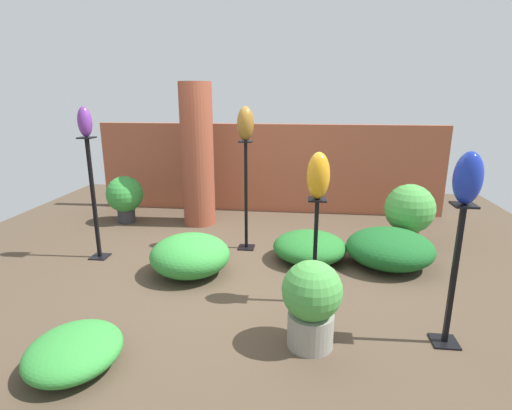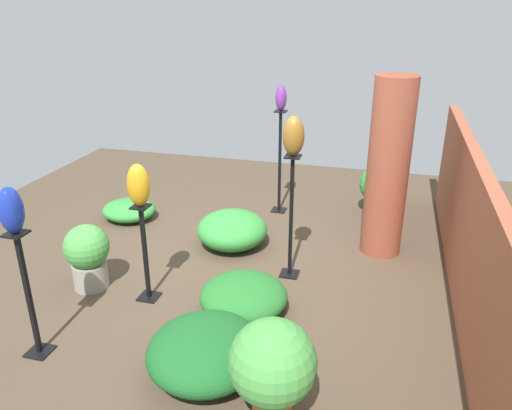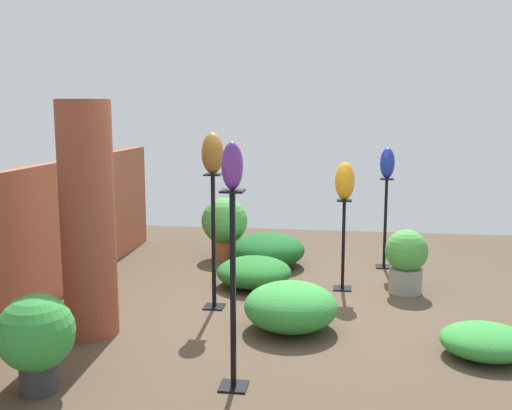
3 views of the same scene
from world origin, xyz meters
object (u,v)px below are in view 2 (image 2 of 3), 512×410
object	(u,v)px
art_vase_amber	(138,185)
art_vase_cobalt	(11,210)
pedestal_amber	(145,258)
potted_plant_mid_right	(379,186)
brick_pillar	(388,169)
potted_plant_front_right	(88,254)
pedestal_cobalt	(30,301)
pedestal_violet	(280,166)
art_vase_bronze	(294,136)
pedestal_bronze	(291,223)
art_vase_violet	(281,98)
potted_plant_front_left	(273,366)

from	to	relation	value
art_vase_amber	art_vase_cobalt	xyz separation A→B (m)	(1.02, -0.52, 0.11)
pedestal_amber	potted_plant_mid_right	world-z (taller)	pedestal_amber
brick_pillar	potted_plant_front_right	size ratio (longest dim) A/B	2.95
pedestal_cobalt	pedestal_violet	bearing A→B (deg)	159.91
art_vase_cobalt	pedestal_violet	bearing A→B (deg)	159.91
pedestal_violet	art_vase_bronze	size ratio (longest dim) A/B	3.58
pedestal_bronze	potted_plant_front_right	world-z (taller)	pedestal_bronze
art_vase_violet	potted_plant_front_right	xyz separation A→B (m)	(2.49, -1.45, -1.22)
pedestal_amber	pedestal_cobalt	distance (m)	1.15
potted_plant_front_left	art_vase_cobalt	bearing A→B (deg)	-95.22
pedestal_cobalt	potted_plant_front_right	size ratio (longest dim) A/B	1.63
brick_pillar	art_vase_bronze	world-z (taller)	brick_pillar
brick_pillar	art_vase_amber	size ratio (longest dim) A/B	5.01
pedestal_cobalt	art_vase_bronze	size ratio (longest dim) A/B	2.84
pedestal_amber	pedestal_cobalt	world-z (taller)	pedestal_cobalt
art_vase_cobalt	art_vase_amber	bearing A→B (deg)	152.90
brick_pillar	art_vase_violet	xyz separation A→B (m)	(-0.86, -1.44, 0.57)
pedestal_bronze	art_vase_bronze	distance (m)	0.93
art_vase_violet	art_vase_bronze	bearing A→B (deg)	16.53
art_vase_amber	potted_plant_mid_right	distance (m)	3.60
art_vase_amber	pedestal_amber	bearing A→B (deg)	0.00
pedestal_violet	art_vase_cobalt	size ratio (longest dim) A/B	3.79
pedestal_cobalt	pedestal_violet	world-z (taller)	pedestal_violet
pedestal_amber	art_vase_violet	bearing A→B (deg)	162.95
pedestal_cobalt	art_vase_violet	world-z (taller)	art_vase_violet
brick_pillar	pedestal_bronze	world-z (taller)	brick_pillar
pedestal_bronze	brick_pillar	bearing A→B (deg)	132.30
pedestal_violet	art_vase_cobalt	distance (m)	3.83
pedestal_amber	pedestal_bronze	xyz separation A→B (m)	(-0.82, 1.28, 0.17)
brick_pillar	pedestal_amber	bearing A→B (deg)	-53.02
pedestal_bronze	art_vase_bronze	world-z (taller)	art_vase_bronze
potted_plant_front_left	potted_plant_mid_right	bearing A→B (deg)	172.10
pedestal_violet	art_vase_violet	bearing A→B (deg)	172.87
art_vase_cobalt	art_vase_bronze	bearing A→B (deg)	135.55
art_vase_amber	art_vase_bronze	world-z (taller)	art_vase_bronze
potted_plant_front_right	art_vase_bronze	bearing A→B (deg)	111.77
pedestal_bronze	art_vase_cobalt	size ratio (longest dim) A/B	3.59
pedestal_cobalt	art_vase_violet	xyz separation A→B (m)	(-3.55, 1.30, 1.08)
brick_pillar	art_vase_cobalt	xyz separation A→B (m)	(2.68, -2.73, 0.29)
potted_plant_front_right	pedestal_violet	bearing A→B (deg)	149.74
art_vase_bronze	potted_plant_front_left	xyz separation A→B (m)	(2.03, 0.29, -1.08)
pedestal_cobalt	potted_plant_mid_right	distance (m)	4.64
art_vase_bronze	pedestal_violet	bearing A→B (deg)	-163.47
art_vase_bronze	potted_plant_front_right	size ratio (longest dim) A/B	0.57
pedestal_violet	pedestal_bronze	distance (m)	1.78
pedestal_violet	potted_plant_mid_right	bearing A→B (deg)	101.07
brick_pillar	potted_plant_front_left	distance (m)	3.00
brick_pillar	pedestal_violet	distance (m)	1.72
art_vase_cobalt	art_vase_violet	bearing A→B (deg)	159.91
art_vase_amber	art_vase_cobalt	distance (m)	1.15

